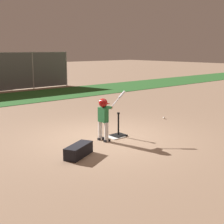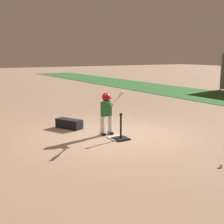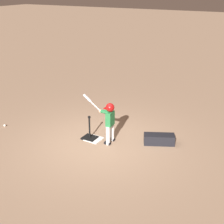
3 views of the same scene
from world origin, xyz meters
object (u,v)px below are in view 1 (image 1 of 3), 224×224
at_px(batter_child, 104,114).
at_px(equipment_bag, 79,150).
at_px(batting_tee, 118,133).
at_px(baseball, 164,118).

xyz_separation_m(batter_child, equipment_bag, (-1.26, -0.59, -0.61)).
relative_size(batting_tee, batter_child, 0.53).
bearing_deg(equipment_bag, baseball, -9.90).
height_order(baseball, equipment_bag, equipment_bag).
distance_m(batter_child, equipment_bag, 1.52).
relative_size(batter_child, equipment_bag, 1.56).
relative_size(batter_child, baseball, 17.72).
distance_m(batting_tee, equipment_bag, 1.97).
bearing_deg(batting_tee, equipment_bag, -160.29).
distance_m(batting_tee, baseball, 2.83).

